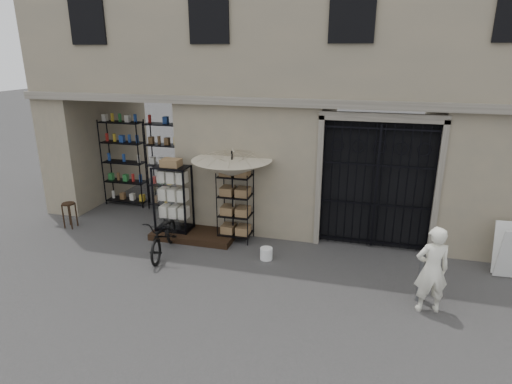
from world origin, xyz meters
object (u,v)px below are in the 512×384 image
(wire_rack, at_px, (235,207))
(white_bucket, at_px, (266,254))
(bicycle, at_px, (165,253))
(easel_sign, at_px, (510,251))
(wooden_stool, at_px, (70,215))
(steel_bollard, at_px, (422,280))
(market_umbrella, at_px, (232,164))
(display_cabinet, at_px, (173,202))
(shopkeeper, at_px, (426,310))

(wire_rack, bearing_deg, white_bucket, -53.36)
(bicycle, distance_m, easel_sign, 7.13)
(wooden_stool, relative_size, steel_bollard, 0.81)
(wire_rack, distance_m, steel_bollard, 4.38)
(wooden_stool, xyz_separation_m, easel_sign, (10.08, 0.11, 0.21))
(market_umbrella, height_order, wooden_stool, market_umbrella)
(wire_rack, relative_size, easel_sign, 1.58)
(easel_sign, bearing_deg, wooden_stool, 177.32)
(wire_rack, xyz_separation_m, easel_sign, (5.77, -0.29, -0.27))
(display_cabinet, relative_size, wire_rack, 1.02)
(display_cabinet, bearing_deg, steel_bollard, -27.96)
(wooden_stool, distance_m, easel_sign, 10.09)
(wire_rack, bearing_deg, display_cabinet, 172.90)
(market_umbrella, relative_size, wooden_stool, 3.99)
(display_cabinet, relative_size, market_umbrella, 0.66)
(steel_bollard, relative_size, easel_sign, 0.76)
(white_bucket, bearing_deg, market_umbrella, 142.11)
(market_umbrella, distance_m, easel_sign, 5.98)
(wooden_stool, height_order, shopkeeper, wooden_stool)
(steel_bollard, bearing_deg, white_bucket, 164.62)
(display_cabinet, distance_m, steel_bollard, 5.76)
(wire_rack, distance_m, shopkeeper, 4.63)
(market_umbrella, bearing_deg, steel_bollard, -21.78)
(wire_rack, xyz_separation_m, white_bucket, (0.95, -0.82, -0.70))
(wire_rack, distance_m, wooden_stool, 4.36)
(market_umbrella, bearing_deg, white_bucket, -37.89)
(wire_rack, height_order, white_bucket, wire_rack)
(bicycle, height_order, steel_bollard, bicycle)
(bicycle, relative_size, steel_bollard, 2.08)
(white_bucket, height_order, steel_bollard, steel_bollard)
(bicycle, height_order, easel_sign, easel_sign)
(display_cabinet, xyz_separation_m, shopkeeper, (5.63, -1.80, -0.86))
(wooden_stool, bearing_deg, steel_bollard, -8.62)
(shopkeeper, xyz_separation_m, easel_sign, (1.65, 1.67, 0.55))
(wooden_stool, height_order, easel_sign, easel_sign)
(wire_rack, bearing_deg, bicycle, -151.52)
(wire_rack, bearing_deg, market_umbrella, -164.51)
(market_umbrella, relative_size, steel_bollard, 3.21)
(steel_bollard, height_order, shopkeeper, steel_bollard)
(display_cabinet, height_order, wooden_stool, display_cabinet)
(wire_rack, relative_size, wooden_stool, 2.58)
(market_umbrella, height_order, white_bucket, market_umbrella)
(display_cabinet, relative_size, shopkeeper, 1.10)
(wire_rack, xyz_separation_m, market_umbrella, (-0.06, -0.03, 1.05))
(white_bucket, distance_m, steel_bollard, 3.20)
(market_umbrella, relative_size, white_bucket, 9.69)
(wooden_stool, relative_size, easel_sign, 0.61)
(wire_rack, distance_m, white_bucket, 1.44)
(easel_sign, bearing_deg, wire_rack, 173.83)
(wooden_stool, distance_m, shopkeeper, 8.59)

